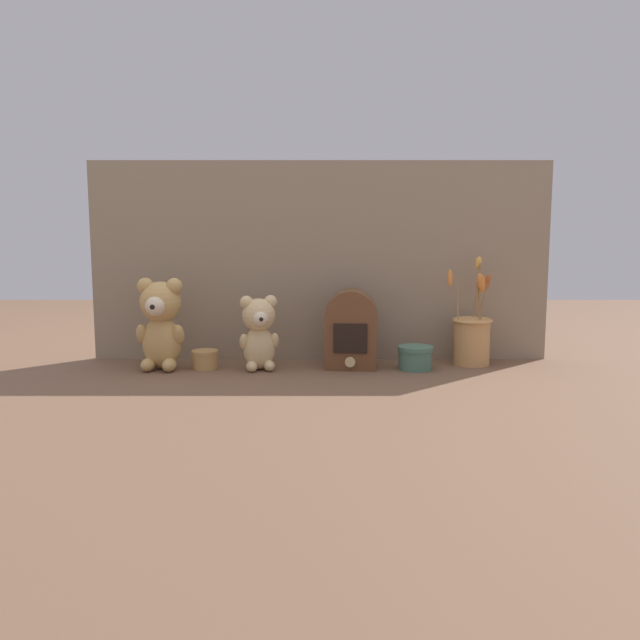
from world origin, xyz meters
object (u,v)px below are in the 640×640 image
object	(u,v)px
teddy_bear_large	(160,322)
teddy_bear_medium	(259,331)
flower_vase	(472,337)
decorative_tin_short	(205,359)
vintage_radio	(351,329)
decorative_tin_tall	(415,358)

from	to	relation	value
teddy_bear_large	teddy_bear_medium	size ratio (longest dim) A/B	1.23
flower_vase	decorative_tin_short	size ratio (longest dim) A/B	4.20
vintage_radio	decorative_tin_tall	size ratio (longest dim) A/B	2.22
decorative_tin_tall	decorative_tin_short	world-z (taller)	decorative_tin_tall
teddy_bear_large	teddy_bear_medium	distance (m)	0.31
teddy_bear_medium	decorative_tin_short	world-z (taller)	teddy_bear_medium
flower_vase	decorative_tin_tall	xyz separation A→B (m)	(-0.19, -0.07, -0.05)
flower_vase	decorative_tin_short	bearing A→B (deg)	-175.96
vintage_radio	teddy_bear_large	bearing A→B (deg)	-176.90
teddy_bear_medium	decorative_tin_tall	xyz separation A→B (m)	(0.49, 0.01, -0.09)
flower_vase	decorative_tin_tall	bearing A→B (deg)	-159.46
teddy_bear_large	flower_vase	distance (m)	1.00
teddy_bear_medium	vintage_radio	xyz separation A→B (m)	(0.29, 0.04, 0.00)
teddy_bear_medium	decorative_tin_tall	bearing A→B (deg)	0.68
teddy_bear_large	teddy_bear_medium	world-z (taller)	teddy_bear_large
teddy_bear_large	flower_vase	xyz separation A→B (m)	(1.00, 0.07, -0.06)
teddy_bear_large	flower_vase	world-z (taller)	flower_vase
teddy_bear_medium	decorative_tin_short	xyz separation A→B (m)	(-0.17, 0.02, -0.09)
decorative_tin_short	flower_vase	bearing A→B (deg)	4.04
flower_vase	teddy_bear_large	bearing A→B (deg)	-175.74
flower_vase	vintage_radio	distance (m)	0.40
decorative_tin_tall	decorative_tin_short	bearing A→B (deg)	178.96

